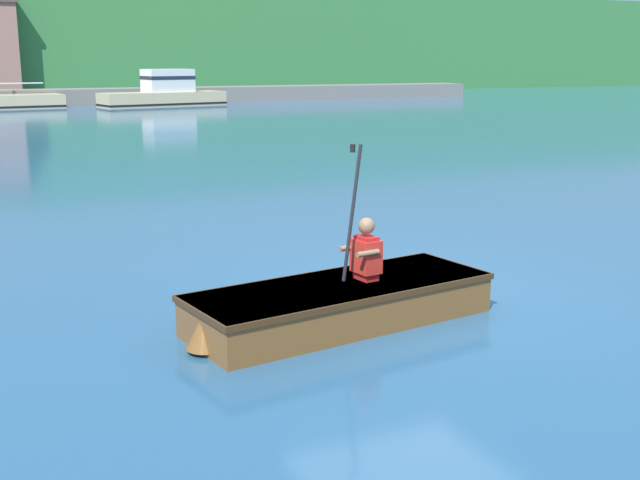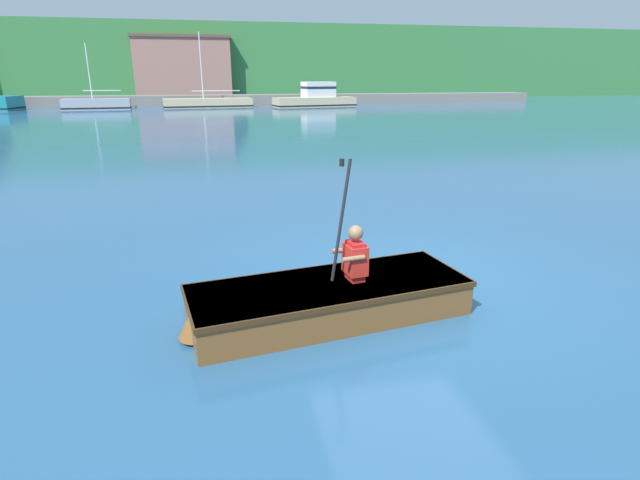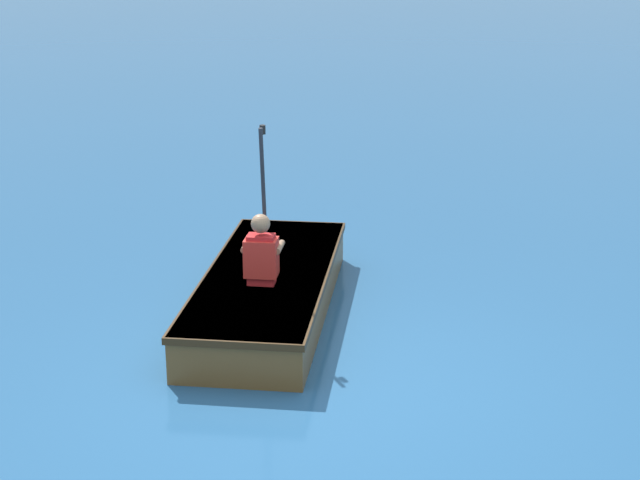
% 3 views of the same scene
% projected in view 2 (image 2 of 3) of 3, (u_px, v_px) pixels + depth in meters
% --- Properties ---
extents(ground_plane, '(300.00, 300.00, 0.00)m').
position_uv_depth(ground_plane, '(415.00, 280.00, 6.75)').
color(ground_plane, '#28567F').
extents(shoreline_ridge, '(120.00, 20.00, 8.12)m').
position_uv_depth(shoreline_ridge, '(226.00, 63.00, 64.12)').
color(shoreline_ridge, '#387A3D').
rests_on(shoreline_ridge, ground).
extents(waterfront_office_block_center, '(10.36, 9.89, 6.62)m').
position_uv_depth(waterfront_office_block_center, '(185.00, 68.00, 57.07)').
color(waterfront_office_block_center, '#9E6B5B').
rests_on(waterfront_office_block_center, ground).
extents(marina_dock, '(57.39, 2.40, 0.90)m').
position_uv_depth(marina_dock, '(237.00, 100.00, 45.19)').
color(marina_dock, slate).
rests_on(marina_dock, ground).
extents(moored_boat_dock_west_end, '(7.35, 3.33, 2.05)m').
position_uv_depth(moored_boat_dock_west_end, '(316.00, 98.00, 43.03)').
color(moored_boat_dock_west_end, '#CCB789').
rests_on(moored_boat_dock_west_end, ground).
extents(moored_boat_dock_center_near, '(5.14, 1.81, 4.92)m').
position_uv_depth(moored_boat_dock_center_near, '(97.00, 104.00, 39.33)').
color(moored_boat_dock_center_near, '#9EA3A8').
rests_on(moored_boat_dock_center_near, ground).
extents(moored_boat_dock_center_far, '(7.52, 3.02, 5.93)m').
position_uv_depth(moored_boat_dock_center_far, '(208.00, 103.00, 42.16)').
color(moored_boat_dock_center_far, '#CCB789').
rests_on(moored_boat_dock_center_far, ground).
extents(rowboat_foreground, '(3.34, 1.58, 0.41)m').
position_uv_depth(rowboat_foreground, '(326.00, 298.00, 5.66)').
color(rowboat_foreground, brown).
rests_on(rowboat_foreground, ground).
extents(person_paddler, '(0.42, 0.39, 1.40)m').
position_uv_depth(person_paddler, '(354.00, 255.00, 5.62)').
color(person_paddler, red).
rests_on(person_paddler, rowboat_foreground).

